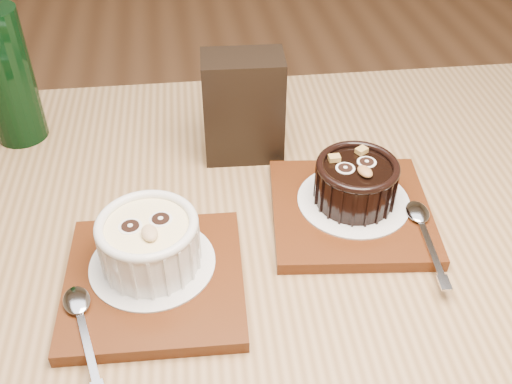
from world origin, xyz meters
TOP-DOWN VIEW (x-y plane):
  - table at (0.02, -0.28)m, footprint 1.23×0.84m
  - tray_left at (-0.11, -0.30)m, footprint 0.19×0.19m
  - doily_left at (-0.11, -0.28)m, footprint 0.13×0.13m
  - ramekin_white at (-0.11, -0.28)m, footprint 0.10×0.10m
  - spoon_left at (-0.17, -0.35)m, footprint 0.06×0.14m
  - tray_right at (0.12, -0.22)m, footprint 0.20×0.20m
  - doily_right at (0.13, -0.21)m, footprint 0.13×0.13m
  - ramekin_dark at (0.13, -0.21)m, footprint 0.09×0.09m
  - spoon_right at (0.19, -0.28)m, footprint 0.04×0.14m
  - condiment_stand at (0.02, -0.08)m, footprint 0.10×0.07m
  - green_bottle at (-0.28, 0.01)m, footprint 0.07×0.07m

SIDE VIEW (x-z plane):
  - table at x=0.02m, z-range 0.28..1.03m
  - tray_left at x=-0.11m, z-range 0.75..0.76m
  - tray_right at x=0.12m, z-range 0.75..0.76m
  - doily_left at x=-0.11m, z-range 0.77..0.77m
  - doily_right at x=0.13m, z-range 0.77..0.77m
  - spoon_left at x=-0.17m, z-range 0.77..0.77m
  - spoon_right at x=0.19m, z-range 0.77..0.77m
  - ramekin_dark at x=0.13m, z-range 0.77..0.82m
  - ramekin_white at x=-0.11m, z-range 0.77..0.83m
  - condiment_stand at x=0.02m, z-range 0.75..0.89m
  - green_bottle at x=-0.28m, z-range 0.72..0.98m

